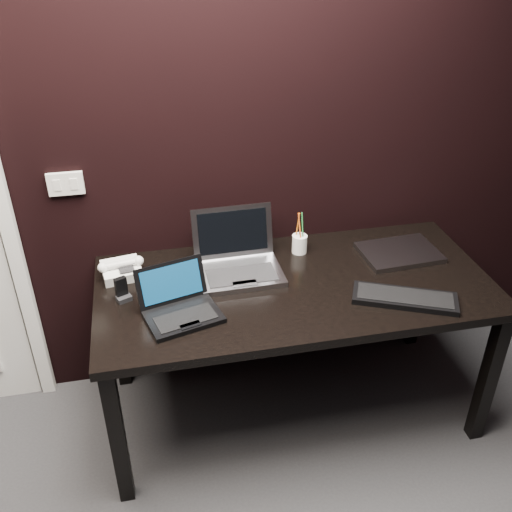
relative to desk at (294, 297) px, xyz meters
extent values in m
plane|color=black|center=(-0.30, 0.40, 0.64)|extent=(4.00, 0.00, 4.00)
cube|color=white|center=(-1.18, 0.37, 0.36)|extent=(0.06, 0.05, 2.11)
cube|color=silver|center=(-0.92, 0.39, 0.46)|extent=(0.15, 0.02, 0.10)
cube|color=silver|center=(-0.95, 0.38, 0.46)|extent=(0.03, 0.01, 0.05)
cube|color=silver|center=(-0.88, 0.38, 0.46)|extent=(0.03, 0.01, 0.05)
cube|color=black|center=(0.00, 0.00, 0.06)|extent=(1.70, 0.80, 0.04)
cube|color=black|center=(-0.80, -0.35, -0.31)|extent=(0.06, 0.06, 0.70)
cube|color=black|center=(0.80, -0.35, -0.31)|extent=(0.06, 0.06, 0.70)
cube|color=black|center=(-0.80, 0.35, -0.31)|extent=(0.06, 0.06, 0.70)
cube|color=black|center=(0.80, 0.35, -0.31)|extent=(0.06, 0.06, 0.70)
cube|color=black|center=(-0.50, -0.16, 0.09)|extent=(0.33, 0.26, 0.02)
cube|color=black|center=(-0.49, -0.18, 0.10)|extent=(0.25, 0.17, 0.00)
cube|color=black|center=(-0.48, -0.23, 0.10)|extent=(0.09, 0.05, 0.00)
cube|color=black|center=(-0.53, -0.04, 0.18)|extent=(0.29, 0.13, 0.16)
cube|color=#0A2E4D|center=(-0.53, -0.04, 0.18)|extent=(0.25, 0.11, 0.13)
cube|color=#A1A0A6|center=(-0.22, 0.10, 0.09)|extent=(0.37, 0.27, 0.03)
cube|color=black|center=(-0.22, 0.07, 0.10)|extent=(0.30, 0.15, 0.00)
cube|color=gray|center=(-0.22, 0.00, 0.10)|extent=(0.10, 0.04, 0.00)
cube|color=#9E9EA3|center=(-0.23, 0.26, 0.22)|extent=(0.37, 0.08, 0.23)
cube|color=black|center=(-0.23, 0.26, 0.22)|extent=(0.31, 0.06, 0.18)
cube|color=black|center=(0.41, -0.22, 0.09)|extent=(0.44, 0.30, 0.02)
cube|color=black|center=(0.41, -0.22, 0.10)|extent=(0.40, 0.26, 0.00)
cube|color=gray|center=(0.54, 0.13, 0.09)|extent=(0.37, 0.27, 0.02)
cube|color=silver|center=(-0.73, 0.21, 0.10)|extent=(0.18, 0.17, 0.07)
cylinder|color=silver|center=(-0.73, 0.20, 0.15)|extent=(0.16, 0.06, 0.03)
sphere|color=white|center=(-0.80, 0.18, 0.15)|extent=(0.05, 0.05, 0.05)
sphere|color=white|center=(-0.65, 0.21, 0.15)|extent=(0.05, 0.05, 0.05)
cube|color=black|center=(-0.71, 0.17, 0.13)|extent=(0.07, 0.05, 0.01)
cube|color=black|center=(-0.73, 0.03, 0.13)|extent=(0.05, 0.04, 0.10)
cube|color=black|center=(-0.72, 0.02, 0.09)|extent=(0.07, 0.06, 0.02)
cylinder|color=white|center=(0.09, 0.25, 0.12)|extent=(0.07, 0.07, 0.09)
cylinder|color=#C45E12|center=(0.08, 0.25, 0.22)|extent=(0.01, 0.02, 0.13)
cylinder|color=#238237|center=(0.10, 0.24, 0.22)|extent=(0.01, 0.02, 0.13)
cylinder|color=black|center=(0.09, 0.26, 0.22)|extent=(0.01, 0.01, 0.13)
cylinder|color=#EE5716|center=(0.08, 0.24, 0.22)|extent=(0.02, 0.03, 0.13)
camera|label=1|loc=(-0.58, -1.96, 1.46)|focal=40.00mm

